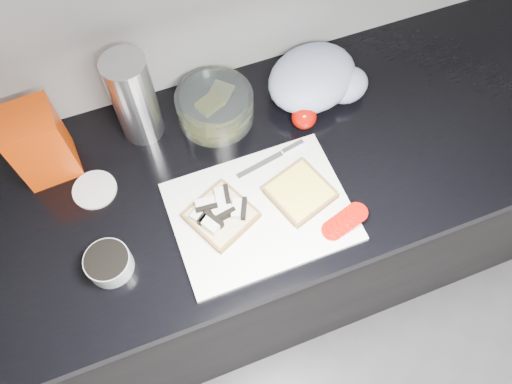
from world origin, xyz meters
TOP-DOWN VIEW (x-y plane):
  - base_cabinet at (0.00, 1.20)m, footprint 3.50×0.60m
  - countertop at (0.00, 1.20)m, footprint 3.50×0.64m
  - cutting_board at (0.09, 1.07)m, footprint 0.40×0.30m
  - bread_left at (-0.00, 1.09)m, footprint 0.18×0.18m
  - bread_right at (0.19, 1.08)m, footprint 0.17×0.17m
  - tomato_slices at (0.25, 0.97)m, footprint 0.13×0.08m
  - knife at (0.18, 1.19)m, footprint 0.19×0.05m
  - seed_tub at (-0.26, 1.07)m, footprint 0.10×0.10m
  - tub_lid at (-0.26, 1.27)m, footprint 0.12×0.12m
  - glass_bowl at (0.08, 1.37)m, footprint 0.19×0.19m
  - bread_bag at (-0.34, 1.37)m, footprint 0.13×0.12m
  - steel_canister at (-0.10, 1.39)m, footprint 0.10×0.10m
  - grocery_bag at (0.35, 1.35)m, footprint 0.30×0.27m
  - whole_tomatoes at (0.28, 1.26)m, footprint 0.06×0.06m

SIDE VIEW (x-z plane):
  - base_cabinet at x=0.00m, z-range 0.00..0.86m
  - countertop at x=0.00m, z-range 0.86..0.90m
  - tub_lid at x=-0.26m, z-range 0.90..0.91m
  - cutting_board at x=0.09m, z-range 0.90..0.91m
  - knife at x=0.18m, z-range 0.91..0.92m
  - bread_right at x=0.19m, z-range 0.91..0.93m
  - tomato_slices at x=0.25m, z-range 0.91..0.94m
  - bread_left at x=0.00m, z-range 0.90..0.95m
  - seed_tub at x=-0.26m, z-range 0.90..0.95m
  - whole_tomatoes at x=0.28m, z-range 0.90..0.96m
  - glass_bowl at x=0.08m, z-range 0.90..0.98m
  - grocery_bag at x=0.35m, z-range 0.90..1.01m
  - bread_bag at x=-0.34m, z-range 0.90..1.09m
  - steel_canister at x=-0.10m, z-range 0.90..1.14m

